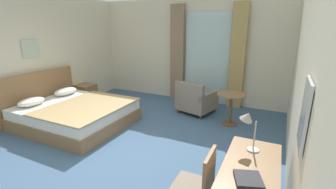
{
  "coord_description": "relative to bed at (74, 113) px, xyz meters",
  "views": [
    {
      "loc": [
        2.46,
        -2.96,
        2.13
      ],
      "look_at": [
        0.63,
        0.77,
        0.9
      ],
      "focal_mm": 25.34,
      "sensor_mm": 36.0,
      "label": 1
    }
  ],
  "objects": [
    {
      "name": "armchair_by_window",
      "position": [
        2.17,
        1.86,
        0.06
      ],
      "size": [
        0.96,
        0.96,
        0.82
      ],
      "color": "gray",
      "rests_on": "ground"
    },
    {
      "name": "nightstand",
      "position": [
        -0.9,
        1.26,
        -0.01
      ],
      "size": [
        0.51,
        0.47,
        0.52
      ],
      "color": "olive",
      "rests_on": "ground"
    },
    {
      "name": "desk_lamp",
      "position": [
        3.73,
        -0.81,
        0.8
      ],
      "size": [
        0.26,
        0.18,
        0.47
      ],
      "color": "#B7B2A8",
      "rests_on": "writing_desk"
    },
    {
      "name": "round_cafe_table",
      "position": [
        3.09,
        1.52,
        0.24
      ],
      "size": [
        0.61,
        0.61,
        0.71
      ],
      "color": "olive",
      "rests_on": "ground"
    },
    {
      "name": "balcony_glass_door",
      "position": [
        2.1,
        2.83,
        0.97
      ],
      "size": [
        1.23,
        0.02,
        2.48
      ],
      "primitive_type": "cube",
      "color": "silver",
      "rests_on": "ground"
    },
    {
      "name": "wall_mirror",
      "position": [
        4.22,
        -1.31,
        1.14
      ],
      "size": [
        0.02,
        0.45,
        0.59
      ],
      "color": "silver"
    },
    {
      "name": "wall_back",
      "position": [
        1.56,
        2.91,
        1.14
      ],
      "size": [
        5.61,
        0.12,
        2.82
      ],
      "primitive_type": "cube",
      "color": "beige",
      "rests_on": "ground"
    },
    {
      "name": "curtain_panel_left",
      "position": [
        1.27,
        2.73,
        1.06
      ],
      "size": [
        0.39,
        0.1,
        2.67
      ],
      "primitive_type": "cube",
      "color": "#897056",
      "rests_on": "ground"
    },
    {
      "name": "desk_chair",
      "position": [
        3.36,
        -1.41,
        0.24
      ],
      "size": [
        0.41,
        0.42,
        0.91
      ],
      "color": "gray",
      "rests_on": "ground"
    },
    {
      "name": "curtain_panel_right",
      "position": [
        2.94,
        2.73,
        1.06
      ],
      "size": [
        0.37,
        0.1,
        2.67
      ],
      "primitive_type": "cube",
      "color": "tan",
      "rests_on": "ground"
    },
    {
      "name": "wall_right",
      "position": [
        4.3,
        -0.5,
        1.14
      ],
      "size": [
        0.12,
        6.94,
        2.82
      ],
      "primitive_type": "cube",
      "color": "beige",
      "rests_on": "ground"
    },
    {
      "name": "writing_desk",
      "position": [
        3.85,
        -1.31,
        0.37
      ],
      "size": [
        0.59,
        1.53,
        0.73
      ],
      "color": "olive",
      "rests_on": "ground"
    },
    {
      "name": "wall_left",
      "position": [
        -1.19,
        -0.5,
        1.14
      ],
      "size": [
        0.12,
        6.94,
        2.82
      ],
      "primitive_type": "cube",
      "color": "beige",
      "rests_on": "ground"
    },
    {
      "name": "closed_book",
      "position": [
        3.85,
        -1.43,
        0.48
      ],
      "size": [
        0.31,
        0.32,
        0.03
      ],
      "primitive_type": "cube",
      "rotation": [
        0.0,
        0.0,
        0.34
      ],
      "color": "#232328",
      "rests_on": "writing_desk"
    },
    {
      "name": "framed_picture",
      "position": [
        -1.11,
        -0.0,
        1.34
      ],
      "size": [
        0.03,
        0.41,
        0.4
      ],
      "color": "#B7C6B2"
    },
    {
      "name": "ground",
      "position": [
        1.56,
        -0.5,
        -0.32
      ],
      "size": [
        6.01,
        7.34,
        0.1
      ],
      "primitive_type": "cube",
      "color": "#426084"
    },
    {
      "name": "bed",
      "position": [
        0.0,
        0.0,
        0.0
      ],
      "size": [
        2.24,
        1.91,
        1.09
      ],
      "color": "olive",
      "rests_on": "ground"
    }
  ]
}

